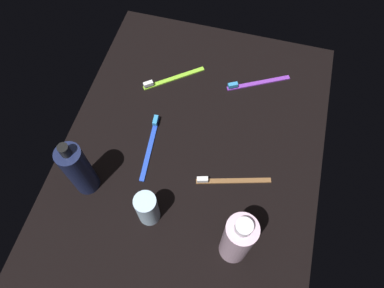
# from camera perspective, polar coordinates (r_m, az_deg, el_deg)

# --- Properties ---
(ground_plane) EXTENTS (0.84, 0.64, 0.01)m
(ground_plane) POSITION_cam_1_polar(r_m,az_deg,el_deg) (0.90, -0.00, -1.05)
(ground_plane) COLOR black
(lotion_bottle) EXTENTS (0.06, 0.06, 0.19)m
(lotion_bottle) POSITION_cam_1_polar(r_m,az_deg,el_deg) (0.82, -17.74, -3.92)
(lotion_bottle) COLOR #171E3F
(lotion_bottle) RESTS_ON ground_plane
(bodywash_bottle) EXTENTS (0.06, 0.06, 0.20)m
(bodywash_bottle) POSITION_cam_1_polar(r_m,az_deg,el_deg) (0.73, 7.28, -14.94)
(bodywash_bottle) COLOR silver
(bodywash_bottle) RESTS_ON ground_plane
(deodorant_stick) EXTENTS (0.05, 0.05, 0.10)m
(deodorant_stick) POSITION_cam_1_polar(r_m,az_deg,el_deg) (0.79, -7.16, -10.23)
(deodorant_stick) COLOR silver
(deodorant_stick) RESTS_ON ground_plane
(toothbrush_blue) EXTENTS (0.18, 0.03, 0.02)m
(toothbrush_blue) POSITION_cam_1_polar(r_m,az_deg,el_deg) (0.90, -6.66, 0.07)
(toothbrush_blue) COLOR blue
(toothbrush_blue) RESTS_ON ground_plane
(toothbrush_purple) EXTENTS (0.09, 0.16, 0.02)m
(toothbrush_purple) POSITION_cam_1_polar(r_m,az_deg,el_deg) (1.01, 10.02, 9.61)
(toothbrush_purple) COLOR purple
(toothbrush_purple) RESTS_ON ground_plane
(toothbrush_lime) EXTENTS (0.12, 0.15, 0.02)m
(toothbrush_lime) POSITION_cam_1_polar(r_m,az_deg,el_deg) (1.01, -3.50, 10.39)
(toothbrush_lime) COLOR #8CD133
(toothbrush_lime) RESTS_ON ground_plane
(toothbrush_brown) EXTENTS (0.06, 0.18, 0.02)m
(toothbrush_brown) POSITION_cam_1_polar(r_m,az_deg,el_deg) (0.86, 5.94, -5.82)
(toothbrush_brown) COLOR brown
(toothbrush_brown) RESTS_ON ground_plane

